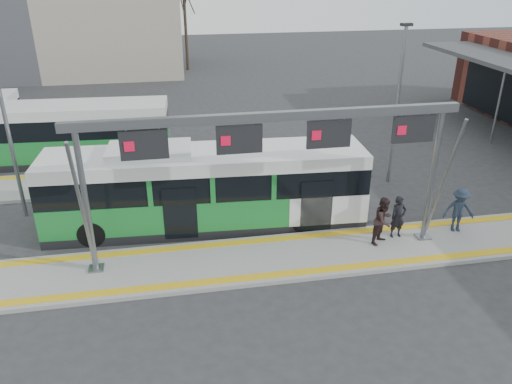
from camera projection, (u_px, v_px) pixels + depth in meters
ground at (284, 259)px, 17.88m from camera, size 120.00×120.00×0.00m
platform_main at (284, 257)px, 17.84m from camera, size 22.00×3.00×0.15m
platform_second at (166, 178)px, 24.32m from camera, size 20.00×3.00×0.15m
tactile_main at (284, 255)px, 17.81m from camera, size 22.00×2.65×0.02m
tactile_second at (166, 167)px, 25.31m from camera, size 20.00×0.35×0.02m
gantry at (275, 144)px, 16.23m from camera, size 13.00×1.68×5.20m
hero_bus at (206, 189)px, 19.59m from camera, size 12.52×3.31×3.41m
bg_bus_green at (49, 134)px, 25.86m from camera, size 12.35×3.26×3.06m
passenger_a at (398, 217)px, 18.70m from camera, size 0.63×0.44×1.65m
passenger_b at (383, 220)px, 18.27m from camera, size 1.12×1.08×1.82m
passenger_c at (459, 210)px, 19.07m from camera, size 1.27×0.91×1.78m
tree_left at (149, 10)px, 43.12m from camera, size 1.40×1.40×7.65m
lamp_west at (5, 117)px, 19.11m from camera, size 0.50×0.25×8.05m
lamp_east at (397, 102)px, 22.48m from camera, size 0.50×0.25×7.31m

